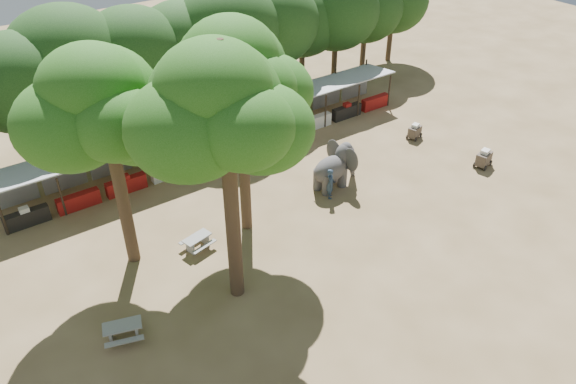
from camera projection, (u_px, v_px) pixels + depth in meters
ground at (363, 265)px, 27.63m from camera, size 100.00×100.00×0.00m
vendor_stalls at (222, 135)px, 36.32m from camera, size 28.00×2.99×2.80m
yard_tree_left at (100, 109)px, 23.53m from camera, size 7.10×6.90×11.02m
yard_tree_center at (219, 112)px, 21.01m from camera, size 7.10×6.90×12.04m
yard_tree_back at (235, 76)px, 25.52m from camera, size 7.10×6.90×11.36m
backdrop_trees at (179, 47)px, 37.38m from camera, size 46.46×5.95×8.33m
elephant at (335, 166)px, 32.91m from camera, size 3.40×2.57×2.57m
handler at (330, 184)px, 32.02m from camera, size 0.76×0.81×1.88m
picnic_table_near at (123, 330)px, 23.51m from camera, size 1.94×1.84×0.79m
picnic_table_far at (197, 241)px, 28.46m from camera, size 1.71×1.61×0.73m
cart_front at (484, 158)px, 35.09m from camera, size 1.36×1.07×1.17m
cart_back at (415, 131)px, 38.19m from camera, size 1.23×0.98×1.04m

